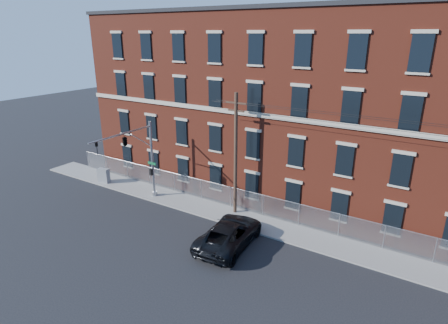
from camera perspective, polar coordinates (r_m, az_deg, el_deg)
ground at (r=28.37m, az=-7.75°, el=-11.22°), size 140.00×140.00×0.00m
sidewalk at (r=27.77m, az=19.57°, el=-12.85°), size 65.00×3.00×0.12m
mill_building at (r=33.24m, az=24.77°, el=6.84°), size 55.30×14.32×16.30m
chain_link_fence at (r=28.40m, az=20.42°, el=-9.88°), size 59.06×0.06×1.85m
traffic_signal_mast at (r=31.52m, az=-14.08°, el=2.25°), size 0.90×6.75×7.00m
utility_pole_near at (r=29.30m, az=1.81°, el=1.44°), size 1.80×0.28×10.00m
pickup_truck at (r=26.62m, az=0.85°, el=-10.99°), size 3.48×6.68×1.79m
utility_cabinet at (r=38.88m, az=-18.11°, el=-1.99°), size 1.24×0.79×1.44m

